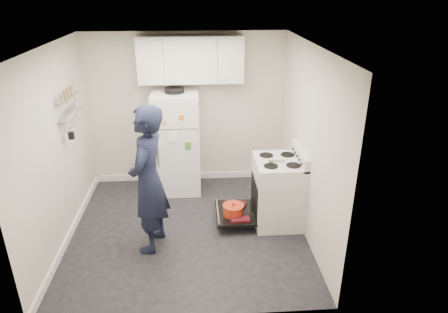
{
  "coord_description": "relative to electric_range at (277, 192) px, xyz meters",
  "views": [
    {
      "loc": [
        0.18,
        -4.73,
        3.17
      ],
      "look_at": [
        0.52,
        0.11,
        1.05
      ],
      "focal_mm": 32.0,
      "sensor_mm": 36.0,
      "label": 1
    }
  ],
  "objects": [
    {
      "name": "electric_range",
      "position": [
        0.0,
        0.0,
        0.0
      ],
      "size": [
        0.66,
        0.76,
        1.1
      ],
      "color": "silver",
      "rests_on": "ground"
    },
    {
      "name": "wall_shelf_rack",
      "position": [
        -2.78,
        0.34,
        1.21
      ],
      "size": [
        0.14,
        0.6,
        0.61
      ],
      "color": "#B2B2B7",
      "rests_on": "room"
    },
    {
      "name": "room",
      "position": [
        -1.29,
        -0.12,
        0.74
      ],
      "size": [
        3.21,
        3.21,
        2.51
      ],
      "color": "black",
      "rests_on": "ground"
    },
    {
      "name": "refrigerator",
      "position": [
        -1.42,
        1.1,
        0.36
      ],
      "size": [
        0.72,
        0.74,
        1.71
      ],
      "color": "white",
      "rests_on": "ground"
    },
    {
      "name": "open_oven_door",
      "position": [
        -0.6,
        -0.03,
        -0.28
      ],
      "size": [
        0.55,
        0.7,
        0.23
      ],
      "color": "black",
      "rests_on": "ground"
    },
    {
      "name": "upper_cabinets",
      "position": [
        -1.16,
        1.28,
        1.63
      ],
      "size": [
        1.6,
        0.33,
        0.7
      ],
      "primitive_type": "cube",
      "color": "silver",
      "rests_on": "room"
    },
    {
      "name": "person",
      "position": [
        -1.71,
        -0.48,
        0.48
      ],
      "size": [
        0.6,
        0.78,
        1.9
      ],
      "primitive_type": "imported",
      "rotation": [
        0.0,
        0.0,
        -1.79
      ],
      "color": "black",
      "rests_on": "ground"
    }
  ]
}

